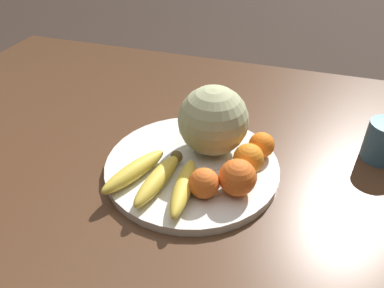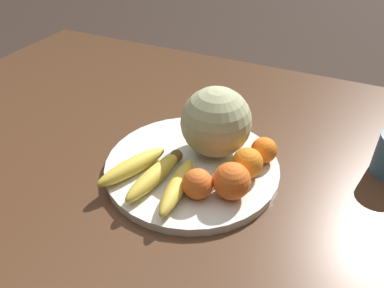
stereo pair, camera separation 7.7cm
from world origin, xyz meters
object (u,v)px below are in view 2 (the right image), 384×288
melon (216,122)px  banana_bunch (154,175)px  produce_tag (211,169)px  kitchen_table (181,176)px  orange_back_left (198,184)px  orange_mid_center (247,163)px  orange_front_left (232,181)px  orange_front_right (264,150)px  fruit_bowl (192,166)px

melon → banana_bunch: 0.17m
banana_bunch → produce_tag: (0.09, 0.09, -0.02)m
kitchen_table → banana_bunch: banana_bunch is taller
orange_back_left → produce_tag: (-0.01, 0.08, -0.03)m
orange_mid_center → orange_front_left: bearing=-96.8°
banana_bunch → orange_front_right: 0.24m
orange_front_left → kitchen_table: bearing=146.2°
banana_bunch → orange_front_right: orange_front_right is taller
orange_front_right → fruit_bowl: bearing=-152.0°
kitchen_table → orange_front_left: 0.24m
melon → orange_front_right: (0.11, 0.01, -0.05)m
melon → produce_tag: melon is taller
orange_back_left → produce_tag: 0.09m
melon → orange_front_left: size_ratio=2.10×
melon → produce_tag: (0.02, -0.06, -0.07)m
orange_mid_center → melon: bearing=151.0°
melon → kitchen_table: bearing=-173.4°
melon → banana_bunch: melon is taller
orange_back_left → kitchen_table: bearing=127.6°
melon → orange_mid_center: 0.11m
kitchen_table → produce_tag: (0.10, -0.05, 0.10)m
melon → orange_front_right: melon is taller
kitchen_table → produce_tag: size_ratio=20.39×
fruit_bowl → orange_back_left: orange_back_left is taller
kitchen_table → produce_tag: 0.15m
kitchen_table → fruit_bowl: (0.05, -0.05, 0.09)m
kitchen_table → melon: melon is taller
banana_bunch → orange_mid_center: size_ratio=2.88×
melon → orange_back_left: bearing=-80.8°
kitchen_table → melon: (0.08, 0.01, 0.17)m
melon → orange_front_right: bearing=5.6°
fruit_bowl → banana_bunch: (-0.04, -0.09, 0.03)m
banana_bunch → fruit_bowl: bearing=162.1°
orange_mid_center → produce_tag: (-0.07, -0.01, -0.03)m
fruit_bowl → orange_front_left: 0.13m
orange_front_left → orange_back_left: size_ratio=1.22×
banana_bunch → orange_mid_center: 0.19m
kitchen_table → orange_front_left: orange_front_left is taller
kitchen_table → banana_bunch: bearing=-84.9°
melon → orange_front_left: 0.15m
orange_front_left → melon: bearing=124.4°
kitchen_table → orange_front_left: bearing=-33.8°
melon → orange_mid_center: (0.09, -0.05, -0.04)m
kitchen_table → orange_front_right: orange_front_right is taller
orange_front_right → produce_tag: orange_front_right is taller
banana_bunch → produce_tag: banana_bunch is taller
melon → orange_back_left: 0.16m
kitchen_table → fruit_bowl: size_ratio=4.32×
orange_mid_center → produce_tag: orange_mid_center is taller
kitchen_table → melon: 0.19m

